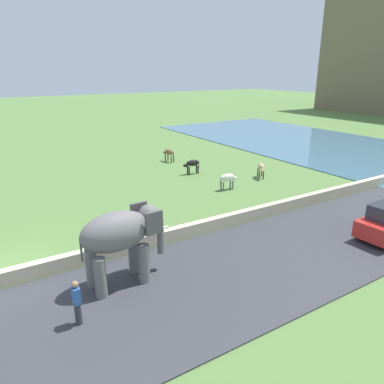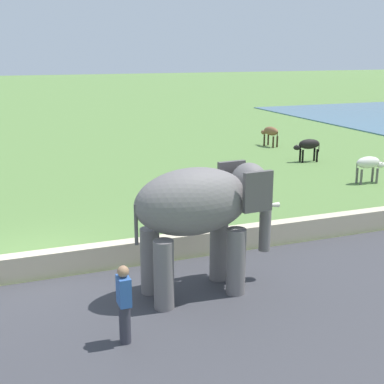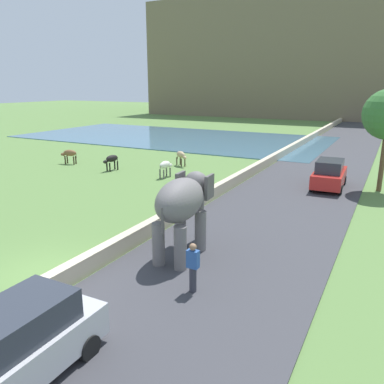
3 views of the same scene
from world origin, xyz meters
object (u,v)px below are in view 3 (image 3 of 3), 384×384
object	(u,v)px
car_red	(329,174)
cow_white	(165,166)
cow_brown	(69,154)
elephant	(183,204)
cow_tan	(181,155)
person_beside_elephant	(193,267)
cow_black	(111,159)
car_silver	(16,346)

from	to	relation	value
car_red	cow_white	distance (m)	10.55
car_red	cow_brown	distance (m)	19.66
elephant	cow_white	bearing A→B (deg)	124.48
cow_tan	cow_white	distance (m)	4.03
elephant	person_beside_elephant	world-z (taller)	elephant
car_red	cow_tan	size ratio (longest dim) A/B	3.02
elephant	cow_white	distance (m)	12.72
person_beside_elephant	car_red	world-z (taller)	car_red
cow_brown	cow_white	xyz separation A→B (m)	(9.25, -0.46, 0.00)
cow_brown	cow_tan	world-z (taller)	same
cow_tan	cow_black	size ratio (longest dim) A/B	0.95
person_beside_elephant	cow_black	distance (m)	18.47
car_red	cow_white	size ratio (longest dim) A/B	2.90
cow_tan	cow_black	bearing A→B (deg)	-133.97
car_red	cow_brown	bearing A→B (deg)	-175.10
car_red	cow_tan	bearing A→B (deg)	171.09
person_beside_elephant	cow_white	xyz separation A→B (m)	(-8.73, 12.63, -0.04)
elephant	cow_white	size ratio (longest dim) A/B	2.51
cow_tan	car_red	bearing A→B (deg)	-8.91
car_silver	car_red	xyz separation A→B (m)	(3.15, 19.75, 0.00)
elephant	car_red	world-z (taller)	elephant
elephant	car_silver	size ratio (longest dim) A/B	0.87
cow_tan	elephant	bearing A→B (deg)	-60.41
elephant	cow_tan	bearing A→B (deg)	119.59
person_beside_elephant	cow_brown	distance (m)	22.24
car_silver	cow_tan	world-z (taller)	car_silver
person_beside_elephant	cow_tan	world-z (taller)	person_beside_elephant
elephant	cow_black	distance (m)	15.88
cow_brown	cow_black	world-z (taller)	same
elephant	person_beside_elephant	bearing A→B (deg)	-54.60
elephant	person_beside_elephant	distance (m)	2.93
cow_tan	cow_brown	bearing A→B (deg)	-157.34
cow_tan	car_silver	bearing A→B (deg)	-69.23
car_silver	car_red	world-z (taller)	same
cow_white	cow_tan	bearing A→B (deg)	104.05
elephant	cow_brown	bearing A→B (deg)	146.43
car_red	cow_white	xyz separation A→B (m)	(-10.33, -2.14, -0.06)
cow_brown	cow_tan	xyz separation A→B (m)	(8.27, 3.45, 0.00)
elephant	cow_tan	xyz separation A→B (m)	(-8.15, 14.35, -1.20)
car_silver	cow_tan	bearing A→B (deg)	110.77
cow_brown	car_silver	bearing A→B (deg)	-47.72
car_silver	cow_tan	distance (m)	23.02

